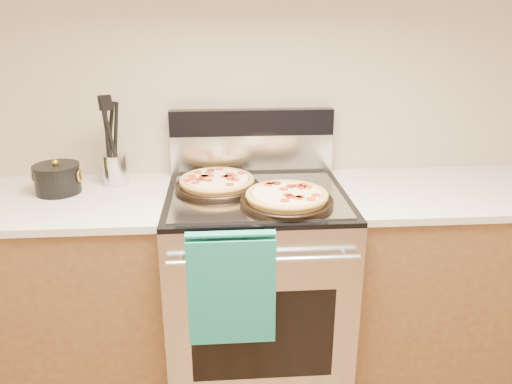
{
  "coord_description": "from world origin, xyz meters",
  "views": [
    {
      "loc": [
        -0.15,
        -0.32,
        1.64
      ],
      "look_at": [
        -0.01,
        1.55,
        0.96
      ],
      "focal_mm": 35.0,
      "sensor_mm": 36.0,
      "label": 1
    }
  ],
  "objects": [
    {
      "name": "oven_window",
      "position": [
        0.0,
        1.31,
        0.45
      ],
      "size": [
        0.56,
        0.01,
        0.4
      ],
      "primitive_type": "cube",
      "color": "black",
      "rests_on": "range_body"
    },
    {
      "name": "dish_towel",
      "position": [
        -0.12,
        1.27,
        0.7
      ],
      "size": [
        0.32,
        0.05,
        0.42
      ],
      "primitive_type": null,
      "color": "#1B8877",
      "rests_on": "oven_handle"
    },
    {
      "name": "countertop_left",
      "position": [
        -0.88,
        1.68,
        0.9
      ],
      "size": [
        1.02,
        0.64,
        0.03
      ],
      "primitive_type": "cube",
      "color": "beige",
      "rests_on": "cabinet_left"
    },
    {
      "name": "backsplash_upper",
      "position": [
        0.0,
        1.96,
        1.16
      ],
      "size": [
        0.76,
        0.06,
        0.12
      ],
      "primitive_type": "cube",
      "color": "black",
      "rests_on": "backsplash_lower"
    },
    {
      "name": "wall_back",
      "position": [
        0.0,
        2.0,
        1.35
      ],
      "size": [
        4.0,
        0.0,
        4.0
      ],
      "primitive_type": "plane",
      "rotation": [
        1.57,
        0.0,
        0.0
      ],
      "color": "tan",
      "rests_on": "ground"
    },
    {
      "name": "range_body",
      "position": [
        0.0,
        1.65,
        0.45
      ],
      "size": [
        0.76,
        0.68,
        0.9
      ],
      "primitive_type": "cube",
      "color": "#B7B7BC",
      "rests_on": "ground"
    },
    {
      "name": "countertop_right",
      "position": [
        0.88,
        1.68,
        0.9
      ],
      "size": [
        1.02,
        0.64,
        0.03
      ],
      "primitive_type": "cube",
      "color": "beige",
      "rests_on": "cabinet_right"
    },
    {
      "name": "cabinet_left",
      "position": [
        -0.88,
        1.68,
        0.44
      ],
      "size": [
        1.0,
        0.62,
        0.88
      ],
      "primitive_type": "cube",
      "color": "brown",
      "rests_on": "ground"
    },
    {
      "name": "cooktop",
      "position": [
        0.0,
        1.65,
        0.91
      ],
      "size": [
        0.76,
        0.68,
        0.02
      ],
      "primitive_type": "cube",
      "color": "black",
      "rests_on": "range_body"
    },
    {
      "name": "pepperoni_pizza_back",
      "position": [
        -0.17,
        1.72,
        0.95
      ],
      "size": [
        0.38,
        0.38,
        0.05
      ],
      "primitive_type": null,
      "rotation": [
        0.0,
        0.0,
        -0.05
      ],
      "color": "#C18B3B",
      "rests_on": "foil_sheet"
    },
    {
      "name": "cabinet_right",
      "position": [
        0.88,
        1.68,
        0.44
      ],
      "size": [
        1.0,
        0.62,
        0.88
      ],
      "primitive_type": "cube",
      "color": "brown",
      "rests_on": "ground"
    },
    {
      "name": "saucepan",
      "position": [
        -0.84,
        1.75,
        0.97
      ],
      "size": [
        0.21,
        0.21,
        0.11
      ],
      "primitive_type": "cylinder",
      "rotation": [
        0.0,
        0.0,
        -0.1
      ],
      "color": "black",
      "rests_on": "countertop_left"
    },
    {
      "name": "backsplash_lower",
      "position": [
        0.0,
        1.96,
        1.01
      ],
      "size": [
        0.76,
        0.06,
        0.18
      ],
      "primitive_type": "cube",
      "color": "silver",
      "rests_on": "cooktop"
    },
    {
      "name": "foil_sheet",
      "position": [
        0.0,
        1.62,
        0.92
      ],
      "size": [
        0.7,
        0.55,
        0.01
      ],
      "primitive_type": "cube",
      "color": "gray",
      "rests_on": "cooktop"
    },
    {
      "name": "oven_handle",
      "position": [
        0.0,
        1.27,
        0.8
      ],
      "size": [
        0.7,
        0.03,
        0.03
      ],
      "primitive_type": "cylinder",
      "rotation": [
        0.0,
        1.57,
        0.0
      ],
      "color": "silver",
      "rests_on": "range_body"
    },
    {
      "name": "pepperoni_pizza_front",
      "position": [
        0.11,
        1.51,
        0.95
      ],
      "size": [
        0.42,
        0.42,
        0.05
      ],
      "primitive_type": null,
      "rotation": [
        0.0,
        0.0,
        -0.18
      ],
      "color": "#C18B3B",
      "rests_on": "foil_sheet"
    },
    {
      "name": "utensil_crock",
      "position": [
        -0.62,
        1.85,
        0.98
      ],
      "size": [
        0.14,
        0.14,
        0.14
      ],
      "primitive_type": "cylinder",
      "rotation": [
        0.0,
        0.0,
        0.37
      ],
      "color": "silver",
      "rests_on": "countertop_left"
    }
  ]
}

